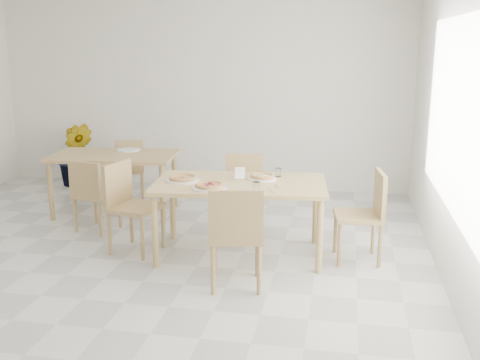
% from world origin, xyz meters
% --- Properties ---
extents(room, '(7.28, 7.00, 7.00)m').
position_xyz_m(room, '(2.98, 0.30, 1.50)').
color(room, silver).
rests_on(room, ground).
extents(main_table, '(1.76, 1.11, 0.75)m').
position_xyz_m(main_table, '(1.10, 0.82, 0.68)').
color(main_table, tan).
rests_on(main_table, ground).
extents(chair_south, '(0.53, 0.53, 0.92)m').
position_xyz_m(chair_south, '(1.22, -0.00, 0.53)').
color(chair_south, '#A38951').
rests_on(chair_south, ground).
extents(chair_north, '(0.50, 0.50, 0.85)m').
position_xyz_m(chair_north, '(1.00, 1.64, 0.49)').
color(chair_north, '#A38951').
rests_on(chair_north, ground).
extents(chair_west, '(0.54, 0.54, 0.92)m').
position_xyz_m(chair_west, '(-0.03, 0.73, 0.53)').
color(chair_west, '#A38951').
rests_on(chair_west, ground).
extents(chair_east, '(0.49, 0.49, 0.89)m').
position_xyz_m(chair_east, '(2.33, 0.90, 0.52)').
color(chair_east, '#A38951').
rests_on(chair_east, ground).
extents(plate_margherita, '(0.34, 0.34, 0.02)m').
position_xyz_m(plate_margherita, '(0.53, 0.76, 0.76)').
color(plate_margherita, white).
rests_on(plate_margherita, main_table).
extents(plate_mushroom, '(0.29, 0.29, 0.02)m').
position_xyz_m(plate_mushroom, '(1.29, 0.99, 0.76)').
color(plate_mushroom, white).
rests_on(plate_mushroom, main_table).
extents(plate_pepperoni, '(0.33, 0.33, 0.02)m').
position_xyz_m(plate_pepperoni, '(0.86, 0.52, 0.76)').
color(plate_pepperoni, white).
rests_on(plate_pepperoni, main_table).
extents(pizza_margherita, '(0.35, 0.35, 0.03)m').
position_xyz_m(pizza_margherita, '(0.53, 0.76, 0.78)').
color(pizza_margherita, tan).
rests_on(pizza_margherita, plate_margherita).
extents(pizza_mushroom, '(0.30, 0.30, 0.03)m').
position_xyz_m(pizza_mushroom, '(1.29, 0.99, 0.78)').
color(pizza_mushroom, tan).
rests_on(pizza_mushroom, plate_mushroom).
extents(pizza_pepperoni, '(0.33, 0.33, 0.03)m').
position_xyz_m(pizza_pepperoni, '(0.86, 0.52, 0.78)').
color(pizza_pepperoni, tan).
rests_on(pizza_pepperoni, plate_pepperoni).
extents(tumbler_a, '(0.07, 0.07, 0.09)m').
position_xyz_m(tumbler_a, '(1.31, 0.50, 0.79)').
color(tumbler_a, white).
rests_on(tumbler_a, main_table).
extents(tumbler_b, '(0.06, 0.06, 0.09)m').
position_xyz_m(tumbler_b, '(1.44, 1.14, 0.79)').
color(tumbler_b, white).
rests_on(tumbler_b, main_table).
extents(napkin_holder, '(0.12, 0.08, 0.12)m').
position_xyz_m(napkin_holder, '(1.08, 0.93, 0.81)').
color(napkin_holder, silver).
rests_on(napkin_holder, main_table).
extents(fork_a, '(0.08, 0.17, 0.01)m').
position_xyz_m(fork_a, '(1.45, 0.54, 0.75)').
color(fork_a, silver).
rests_on(fork_a, main_table).
extents(fork_b, '(0.06, 0.17, 0.01)m').
position_xyz_m(fork_b, '(1.48, 0.71, 0.75)').
color(fork_b, silver).
rests_on(fork_b, main_table).
extents(second_table, '(1.57, 1.00, 0.75)m').
position_xyz_m(second_table, '(-0.69, 1.94, 0.67)').
color(second_table, '#A38951').
rests_on(second_table, ground).
extents(chair_back_s, '(0.50, 0.50, 0.83)m').
position_xyz_m(chair_back_s, '(-0.65, 1.19, 0.48)').
color(chair_back_s, '#A38951').
rests_on(chair_back_s, ground).
extents(chair_back_n, '(0.49, 0.49, 0.78)m').
position_xyz_m(chair_back_n, '(-0.79, 2.67, 0.45)').
color(chair_back_n, '#A38951').
rests_on(chair_back_n, ground).
extents(plate_empty, '(0.29, 0.29, 0.02)m').
position_xyz_m(plate_empty, '(-0.60, 2.20, 0.76)').
color(plate_empty, white).
rests_on(plate_empty, second_table).
extents(potted_plant, '(0.62, 0.55, 0.94)m').
position_xyz_m(potted_plant, '(-1.83, 3.15, 0.47)').
color(potted_plant, '#206C24').
rests_on(potted_plant, ground).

